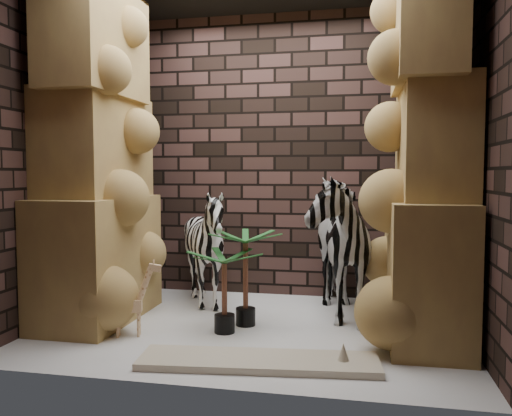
% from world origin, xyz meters
% --- Properties ---
extents(floor, '(3.50, 3.50, 0.00)m').
position_xyz_m(floor, '(0.00, 0.00, 0.00)').
color(floor, silver).
rests_on(floor, ground).
extents(wall_back, '(3.50, 0.00, 3.50)m').
position_xyz_m(wall_back, '(0.00, 1.25, 1.50)').
color(wall_back, black).
rests_on(wall_back, ground).
extents(wall_front, '(3.50, 0.00, 3.50)m').
position_xyz_m(wall_front, '(0.00, -1.25, 1.50)').
color(wall_front, black).
rests_on(wall_front, ground).
extents(wall_left, '(0.00, 3.00, 3.00)m').
position_xyz_m(wall_left, '(-1.75, 0.00, 1.50)').
color(wall_left, black).
rests_on(wall_left, ground).
extents(wall_right, '(0.00, 3.00, 3.00)m').
position_xyz_m(wall_right, '(1.75, 0.00, 1.50)').
color(wall_right, black).
rests_on(wall_right, ground).
extents(rock_pillar_left, '(0.68, 1.30, 3.00)m').
position_xyz_m(rock_pillar_left, '(-1.40, 0.00, 1.50)').
color(rock_pillar_left, tan).
rests_on(rock_pillar_left, floor).
extents(rock_pillar_right, '(0.58, 1.25, 3.00)m').
position_xyz_m(rock_pillar_right, '(1.42, 0.00, 1.50)').
color(rock_pillar_right, tan).
rests_on(rock_pillar_right, floor).
extents(zebra_right, '(1.01, 1.43, 1.53)m').
position_xyz_m(zebra_right, '(0.63, 0.53, 0.76)').
color(zebra_right, white).
rests_on(zebra_right, floor).
extents(zebra_left, '(1.20, 1.35, 1.04)m').
position_xyz_m(zebra_left, '(-0.57, 0.60, 0.52)').
color(zebra_left, white).
rests_on(zebra_left, floor).
extents(giraffe_toy, '(0.34, 0.20, 0.63)m').
position_xyz_m(giraffe_toy, '(-0.92, -0.41, 0.32)').
color(giraffe_toy, '#F3C693').
rests_on(giraffe_toy, floor).
extents(palm_front, '(0.36, 0.36, 0.83)m').
position_xyz_m(palm_front, '(-0.06, 0.07, 0.42)').
color(palm_front, '#134923').
rests_on(palm_front, floor).
extents(palm_back, '(0.36, 0.36, 0.69)m').
position_xyz_m(palm_back, '(-0.18, -0.17, 0.35)').
color(palm_back, '#134923').
rests_on(palm_back, floor).
extents(surfboard, '(1.68, 0.58, 0.05)m').
position_xyz_m(surfboard, '(0.23, -0.82, 0.03)').
color(surfboard, beige).
rests_on(surfboard, floor).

